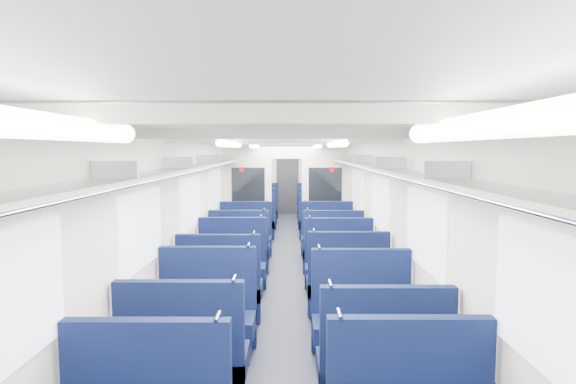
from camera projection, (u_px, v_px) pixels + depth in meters
name	position (u px, v px, depth m)	size (l,w,h in m)	color
floor	(286.00, 287.00, 7.67)	(2.80, 18.00, 0.01)	black
ceiling	(285.00, 140.00, 7.46)	(2.80, 18.00, 0.01)	white
wall_left	(197.00, 215.00, 7.57)	(0.02, 18.00, 2.35)	beige
dado_left	(199.00, 266.00, 7.64)	(0.03, 17.90, 0.70)	black
wall_right	(374.00, 215.00, 7.56)	(0.02, 18.00, 2.35)	beige
dado_right	(372.00, 266.00, 7.63)	(0.03, 17.90, 0.70)	black
wall_far	(288.00, 179.00, 16.53)	(2.80, 0.02, 2.35)	beige
luggage_rack_left	(208.00, 164.00, 7.50)	(0.36, 17.40, 0.18)	#B2B5BA
luggage_rack_right	(363.00, 164.00, 7.49)	(0.36, 17.40, 0.18)	#B2B5BA
windows	(285.00, 202.00, 7.09)	(2.78, 15.60, 0.75)	white
ceiling_fittings	(285.00, 144.00, 7.20)	(2.70, 16.06, 0.11)	silver
end_door	(288.00, 185.00, 16.48)	(0.75, 0.06, 2.00)	black
bulkhead	(287.00, 192.00, 10.92)	(2.80, 0.10, 2.35)	silver
seat_8	(184.00, 366.00, 4.06)	(1.06, 0.58, 1.18)	#0C163C
seat_9	(383.00, 375.00, 3.91)	(1.06, 0.58, 1.18)	#0C163C
seat_10	(206.00, 321.00, 5.13)	(1.06, 0.58, 1.18)	#0C163C
seat_11	(362.00, 325.00, 5.01)	(1.06, 0.58, 1.18)	#0C163C
seat_12	(220.00, 292.00, 6.17)	(1.06, 0.58, 1.18)	#0C163C
seat_13	(347.00, 288.00, 6.36)	(1.06, 0.58, 1.18)	#0C163C
seat_14	(232.00, 269.00, 7.37)	(1.06, 0.58, 1.18)	#0C163C
seat_15	(339.00, 270.00, 7.32)	(1.06, 0.58, 1.18)	#0C163C
seat_16	(240.00, 253.00, 8.56)	(1.06, 0.58, 1.18)	#0C163C
seat_17	(332.00, 253.00, 8.53)	(1.06, 0.58, 1.18)	#0C163C
seat_18	(245.00, 241.00, 9.65)	(1.06, 0.58, 1.18)	#0C163C
seat_19	(327.00, 240.00, 9.70)	(1.06, 0.58, 1.18)	#0C163C
seat_20	(253.00, 224.00, 11.81)	(1.06, 0.58, 1.18)	#0C163C
seat_21	(321.00, 224.00, 11.77)	(1.06, 0.58, 1.18)	#0C163C
seat_22	(256.00, 218.00, 12.88)	(1.06, 0.58, 1.18)	#0C163C
seat_23	(318.00, 218.00, 12.86)	(1.06, 0.58, 1.18)	#0C163C
seat_24	(259.00, 212.00, 14.14)	(1.06, 0.58, 1.18)	#0C163C
seat_25	(316.00, 212.00, 14.05)	(1.06, 0.58, 1.18)	#0C163C
seat_26	(261.00, 208.00, 15.13)	(1.06, 0.58, 1.18)	#0C163C
seat_27	(314.00, 208.00, 15.07)	(1.06, 0.58, 1.18)	#0C163C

